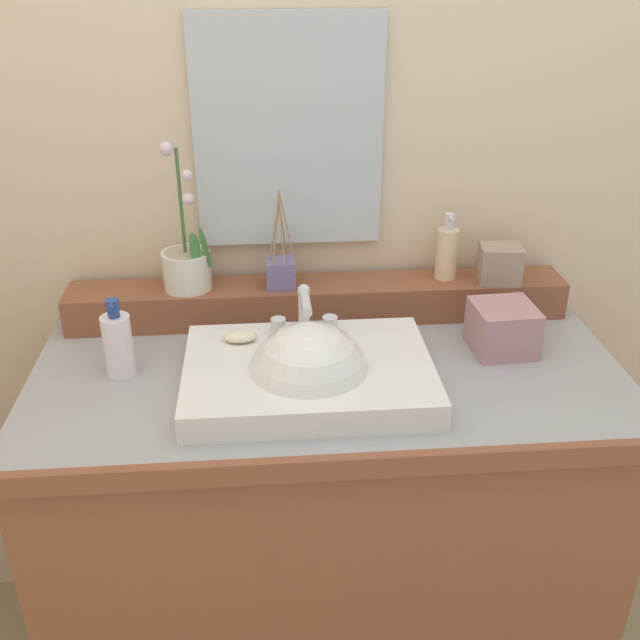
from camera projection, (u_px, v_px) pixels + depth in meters
name	position (u px, v px, depth m)	size (l,w,h in m)	color
wall_back	(312.00, 163.00, 1.76)	(3.14, 0.20, 2.42)	beige
vanity_cabinet	(327.00, 525.00, 1.74)	(1.24, 0.63, 0.89)	brown
back_ledge	(319.00, 300.00, 1.73)	(1.17, 0.13, 0.09)	brown
sink_basin	(309.00, 379.00, 1.45)	(0.49, 0.36, 0.28)	white
soap_bar	(240.00, 336.00, 1.51)	(0.07, 0.04, 0.02)	beige
potted_plant	(187.00, 263.00, 1.66)	(0.12, 0.11, 0.34)	silver
soap_dispenser	(447.00, 252.00, 1.71)	(0.05, 0.05, 0.16)	beige
reed_diffuser	(281.00, 272.00, 1.68)	(0.07, 0.07, 0.23)	slate
trinket_box	(500.00, 264.00, 1.70)	(0.09, 0.08, 0.09)	gray
lotion_bottle	(118.00, 343.00, 1.48)	(0.06, 0.06, 0.17)	white
tissue_box	(503.00, 328.00, 1.58)	(0.13, 0.13, 0.11)	#AF7E83
mirror	(288.00, 134.00, 1.61)	(0.42, 0.02, 0.51)	silver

